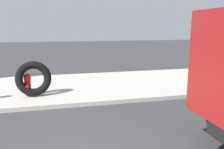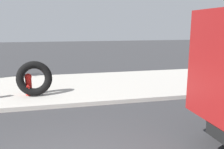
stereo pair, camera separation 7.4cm
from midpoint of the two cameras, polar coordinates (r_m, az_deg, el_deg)
The scene contains 3 objects.
sidewalk_curb at distance 10.44m, azimuth -14.06°, elevation -3.17°, with size 36.00×5.00×0.15m, color #BCB7AD.
fire_hydrant at distance 9.24m, azimuth -19.97°, elevation -2.15°, with size 0.26×0.60×0.82m.
loose_tire at distance 9.05m, azimuth -18.68°, elevation -0.95°, with size 1.27×1.27×0.28m, color black.
Camera 1 is at (0.10, -3.60, 2.67)m, focal length 37.81 mm.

